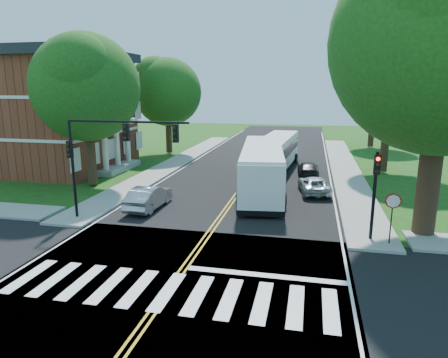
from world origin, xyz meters
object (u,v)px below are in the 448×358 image
(bus_follow, at_px, (277,152))
(hatchback, at_px, (149,197))
(signal_nw, at_px, (108,146))
(suv, at_px, (314,185))
(dark_sedan, at_px, (308,169))
(bus_lead, at_px, (262,168))
(signal_ne, at_px, (375,184))

(bus_follow, bearing_deg, hatchback, 68.63)
(signal_nw, bearing_deg, bus_follow, 65.15)
(suv, bearing_deg, dark_sedan, -93.02)
(bus_lead, distance_m, hatchback, 8.72)
(signal_ne, relative_size, bus_lead, 0.33)
(signal_ne, distance_m, dark_sedan, 15.31)
(hatchback, bearing_deg, dark_sedan, -127.58)
(signal_nw, xyz_separation_m, bus_follow, (7.83, 16.92, -2.74))
(signal_nw, relative_size, bus_lead, 0.54)
(dark_sedan, bearing_deg, bus_follow, -39.71)
(dark_sedan, bearing_deg, suv, 91.59)
(signal_ne, xyz_separation_m, hatchback, (-13.06, 2.89, -2.22))
(bus_lead, bearing_deg, suv, 179.80)
(signal_ne, distance_m, suv, 9.74)
(suv, bearing_deg, hatchback, 22.67)
(suv, relative_size, dark_sedan, 1.03)
(signal_nw, relative_size, hatchback, 1.61)
(signal_ne, bearing_deg, bus_follow, 110.20)
(signal_nw, height_order, signal_ne, signal_nw)
(bus_follow, xyz_separation_m, hatchback, (-6.84, -14.01, -0.90))
(signal_nw, height_order, dark_sedan, signal_nw)
(bus_lead, distance_m, dark_sedan, 7.07)
(signal_ne, distance_m, bus_lead, 10.89)
(signal_ne, relative_size, dark_sedan, 1.05)
(signal_nw, distance_m, bus_lead, 11.72)
(signal_nw, xyz_separation_m, bus_lead, (7.50, 8.62, -2.58))
(hatchback, xyz_separation_m, dark_sedan, (9.76, 11.88, -0.12))
(bus_follow, bearing_deg, dark_sedan, 148.49)
(bus_follow, xyz_separation_m, dark_sedan, (2.93, -2.14, -1.02))
(hatchback, distance_m, dark_sedan, 15.38)
(bus_lead, xyz_separation_m, hatchback, (-6.50, -5.72, -1.05))
(signal_nw, distance_m, signal_ne, 14.13)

